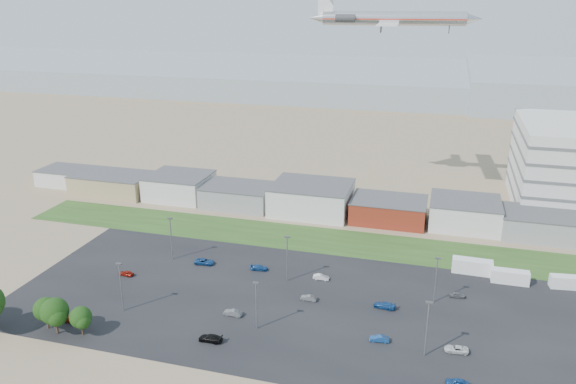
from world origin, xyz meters
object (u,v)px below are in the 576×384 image
(parked_car_11, at_px, (321,277))
(airliner, at_px, (393,18))
(parked_car_1, at_px, (379,339))
(parked_car_10, at_px, (72,320))
(parked_car_2, at_px, (457,382))
(parked_car_5, at_px, (126,273))
(parked_car_0, at_px, (456,349))
(parked_car_8, at_px, (458,295))
(parked_car_3, at_px, (210,338))
(parked_car_6, at_px, (259,268))
(parked_car_4, at_px, (233,313))
(parked_car_9, at_px, (204,262))
(parked_car_12, at_px, (384,305))
(parked_car_7, at_px, (309,298))
(box_trailer_a, at_px, (472,266))

(parked_car_11, bearing_deg, airliner, -7.34)
(parked_car_1, bearing_deg, parked_car_11, -149.48)
(airliner, distance_m, parked_car_10, 113.07)
(parked_car_2, xyz_separation_m, parked_car_5, (-70.36, 18.81, -0.03))
(parked_car_0, bearing_deg, parked_car_8, 175.26)
(parked_car_2, height_order, parked_car_3, parked_car_3)
(parked_car_0, xyz_separation_m, parked_car_3, (-42.24, -8.67, 0.07))
(parked_car_1, distance_m, parked_car_5, 57.91)
(parked_car_1, height_order, parked_car_6, parked_car_6)
(parked_car_1, height_order, parked_car_10, parked_car_1)
(parked_car_4, xyz_separation_m, parked_car_11, (13.20, 19.03, -0.04))
(parked_car_9, height_order, parked_car_12, parked_car_9)
(parked_car_1, xyz_separation_m, parked_car_4, (-28.35, 1.00, 0.04))
(parked_car_11, xyz_separation_m, parked_car_12, (14.67, -8.28, 0.06))
(airliner, bearing_deg, parked_car_11, -100.43)
(parked_car_6, bearing_deg, parked_car_11, -99.82)
(parked_car_8, bearing_deg, parked_car_5, 91.19)
(parked_car_7, height_order, parked_car_8, parked_car_7)
(parked_car_1, height_order, parked_car_9, parked_car_9)
(parked_car_0, distance_m, parked_car_10, 70.58)
(parked_car_10, bearing_deg, airliner, -23.02)
(parked_car_4, height_order, parked_car_7, parked_car_4)
(parked_car_1, relative_size, parked_car_5, 1.02)
(parked_car_1, bearing_deg, parked_car_7, -130.78)
(parked_car_5, bearing_deg, parked_car_9, 128.12)
(airliner, bearing_deg, parked_car_0, -78.42)
(parked_car_7, distance_m, parked_car_11, 9.42)
(parked_car_0, xyz_separation_m, parked_car_9, (-55.89, 19.52, 0.07))
(box_trailer_a, distance_m, parked_car_8, 12.56)
(parked_car_10, bearing_deg, parked_car_0, -76.24)
(parked_car_3, bearing_deg, parked_car_8, 123.46)
(parked_car_3, height_order, parked_car_11, parked_car_3)
(airliner, bearing_deg, parked_car_1, -87.78)
(parked_car_8, height_order, parked_car_11, parked_car_11)
(parked_car_12, bearing_deg, parked_car_3, -47.57)
(airliner, bearing_deg, parked_car_12, -87.10)
(parked_car_2, bearing_deg, parked_car_11, -134.38)
(parked_car_7, bearing_deg, parked_car_4, -50.03)
(parked_car_2, xyz_separation_m, parked_car_9, (-56.01, 28.77, 0.03))
(parked_car_1, distance_m, parked_car_2, 15.96)
(parked_car_10, height_order, parked_car_11, parked_car_11)
(parked_car_2, height_order, parked_car_4, parked_car_4)
(parked_car_0, relative_size, parked_car_2, 1.14)
(parked_car_1, distance_m, parked_car_7, 18.91)
(parked_car_0, bearing_deg, parked_car_4, -94.74)
(parked_car_1, relative_size, parked_car_3, 0.79)
(parked_car_2, relative_size, parked_car_12, 0.82)
(parked_car_7, relative_size, parked_car_9, 0.73)
(parked_car_4, bearing_deg, parked_car_8, 118.38)
(airliner, xyz_separation_m, parked_car_12, (8.16, -66.71, -52.20))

